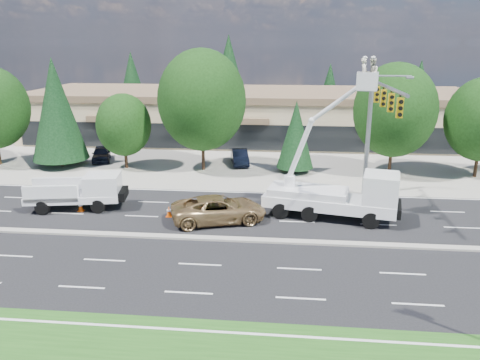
# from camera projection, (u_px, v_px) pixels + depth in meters

# --- Properties ---
(ground) EXTENTS (140.00, 140.00, 0.00)m
(ground) POSITION_uv_depth(u_px,v_px,m) (210.00, 239.00, 26.72)
(ground) COLOR black
(ground) RESTS_ON ground
(concrete_apron) EXTENTS (140.00, 22.00, 0.01)m
(concrete_apron) POSITION_uv_depth(u_px,v_px,m) (243.00, 157.00, 45.81)
(concrete_apron) COLOR gray
(concrete_apron) RESTS_ON ground
(road_median) EXTENTS (120.00, 0.55, 0.12)m
(road_median) POSITION_uv_depth(u_px,v_px,m) (210.00, 238.00, 26.70)
(road_median) COLOR gray
(road_median) RESTS_ON ground
(strip_mall) EXTENTS (50.40, 15.40, 5.50)m
(strip_mall) POSITION_uv_depth(u_px,v_px,m) (251.00, 114.00, 54.53)
(strip_mall) COLOR tan
(strip_mall) RESTS_ON ground
(tree_front_b) EXTENTS (4.89, 4.89, 9.63)m
(tree_front_b) POSITION_uv_depth(u_px,v_px,m) (56.00, 109.00, 41.09)
(tree_front_b) COLOR #332114
(tree_front_b) RESTS_ON ground
(tree_front_c) EXTENTS (4.77, 4.77, 6.62)m
(tree_front_c) POSITION_uv_depth(u_px,v_px,m) (124.00, 125.00, 40.89)
(tree_front_c) COLOR #332114
(tree_front_c) RESTS_ON ground
(tree_front_d) EXTENTS (7.51, 7.51, 10.42)m
(tree_front_d) POSITION_uv_depth(u_px,v_px,m) (202.00, 100.00, 39.60)
(tree_front_d) COLOR #332114
(tree_front_d) RESTS_ON ground
(tree_front_e) EXTENTS (3.14, 3.14, 6.19)m
(tree_front_e) POSITION_uv_depth(u_px,v_px,m) (296.00, 134.00, 39.63)
(tree_front_e) COLOR #332114
(tree_front_e) RESTS_ON ground
(tree_front_f) EXTENTS (6.74, 6.74, 9.35)m
(tree_front_f) POSITION_uv_depth(u_px,v_px,m) (395.00, 110.00, 38.26)
(tree_front_f) COLOR #332114
(tree_front_f) RESTS_ON ground
(tree_back_a) EXTENTS (4.88, 4.88, 9.62)m
(tree_back_a) POSITION_uv_depth(u_px,v_px,m) (132.00, 83.00, 67.05)
(tree_back_a) COLOR #332114
(tree_back_a) RESTS_ON ground
(tree_back_b) EXTENTS (6.06, 6.06, 11.94)m
(tree_back_b) POSITION_uv_depth(u_px,v_px,m) (229.00, 75.00, 65.38)
(tree_back_b) COLOR #332114
(tree_back_b) RESTS_ON ground
(tree_back_c) EXTENTS (4.11, 4.11, 8.11)m
(tree_back_c) POSITION_uv_depth(u_px,v_px,m) (329.00, 91.00, 64.64)
(tree_back_c) COLOR #332114
(tree_back_c) RESTS_ON ground
(tree_back_d) EXTENTS (4.38, 4.38, 8.64)m
(tree_back_d) POSITION_uv_depth(u_px,v_px,m) (419.00, 90.00, 63.42)
(tree_back_d) COLOR #332114
(tree_back_d) RESTS_ON ground
(signal_mast) EXTENTS (2.76, 10.16, 9.00)m
(signal_mast) POSITION_uv_depth(u_px,v_px,m) (376.00, 118.00, 30.78)
(signal_mast) COLOR gray
(signal_mast) RESTS_ON ground
(utility_pickup) EXTENTS (6.41, 3.30, 2.34)m
(utility_pickup) POSITION_uv_depth(u_px,v_px,m) (81.00, 195.00, 31.42)
(utility_pickup) COLOR white
(utility_pickup) RESTS_ON ground
(bucket_truck) EXTENTS (8.58, 4.13, 10.07)m
(bucket_truck) POSITION_uv_depth(u_px,v_px,m) (341.00, 187.00, 29.27)
(bucket_truck) COLOR white
(bucket_truck) RESTS_ON ground
(traffic_cone_a) EXTENTS (0.40, 0.40, 0.70)m
(traffic_cone_a) POSITION_uv_depth(u_px,v_px,m) (81.00, 206.00, 31.09)
(traffic_cone_a) COLOR #FF5608
(traffic_cone_a) RESTS_ON ground
(traffic_cone_b) EXTENTS (0.40, 0.40, 0.70)m
(traffic_cone_b) POSITION_uv_depth(u_px,v_px,m) (169.00, 212.00, 30.11)
(traffic_cone_b) COLOR #FF5608
(traffic_cone_b) RESTS_ON ground
(traffic_cone_c) EXTENTS (0.40, 0.40, 0.70)m
(traffic_cone_c) POSITION_uv_depth(u_px,v_px,m) (205.00, 209.00, 30.52)
(traffic_cone_c) COLOR #FF5608
(traffic_cone_c) RESTS_ON ground
(minivan) EXTENTS (6.44, 4.38, 1.64)m
(minivan) POSITION_uv_depth(u_px,v_px,m) (219.00, 209.00, 29.15)
(minivan) COLOR #977749
(minivan) RESTS_ON ground
(parked_car_west) EXTENTS (2.76, 4.29, 1.36)m
(parked_car_west) POSITION_uv_depth(u_px,v_px,m) (101.00, 154.00, 44.26)
(parked_car_west) COLOR black
(parked_car_west) RESTS_ON ground
(parked_car_east) EXTENTS (2.18, 4.30, 1.35)m
(parked_car_east) POSITION_uv_depth(u_px,v_px,m) (240.00, 157.00, 43.00)
(parked_car_east) COLOR black
(parked_car_east) RESTS_ON ground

